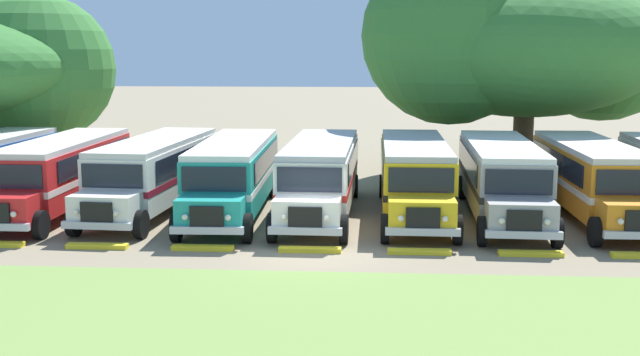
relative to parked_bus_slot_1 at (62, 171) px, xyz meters
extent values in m
plane|color=#84755B|center=(10.46, -5.71, -1.58)|extent=(220.00, 220.00, 0.00)
cube|color=olive|center=(10.46, -12.98, -1.58)|extent=(80.00, 9.65, 0.01)
cube|color=black|center=(-2.31, 0.77, 0.47)|extent=(0.32, 8.00, 0.80)
cube|color=silver|center=(-3.43, 5.13, -0.14)|extent=(0.90, 0.09, 1.30)
cylinder|color=black|center=(-2.29, 3.47, -1.08)|extent=(0.31, 1.01, 1.00)
cube|color=red|center=(0.00, 0.31, -0.03)|extent=(2.51, 9.20, 2.10)
cube|color=white|center=(0.00, 0.31, -0.20)|extent=(2.54, 9.22, 0.24)
cube|color=black|center=(1.27, 0.61, 0.47)|extent=(0.05, 8.00, 0.80)
cube|color=black|center=(-1.27, 0.61, 0.47)|extent=(0.05, 8.00, 0.80)
cube|color=beige|center=(0.00, 0.31, 1.13)|extent=(2.43, 9.10, 0.22)
cube|color=red|center=(-0.01, -4.99, -0.56)|extent=(2.20, 1.40, 1.05)
cube|color=black|center=(-0.01, -4.32, 0.47)|extent=(2.20, 0.06, 0.84)
cube|color=white|center=(0.01, 4.93, -0.14)|extent=(0.90, 0.06, 1.30)
sphere|color=#EAE5C6|center=(0.69, -5.78, -0.53)|extent=(0.20, 0.20, 0.20)
cylinder|color=black|center=(1.19, -4.89, -1.08)|extent=(0.28, 1.00, 1.00)
cylinder|color=black|center=(1.20, 3.31, -1.08)|extent=(0.28, 1.00, 1.00)
cylinder|color=black|center=(-1.20, 3.31, -1.08)|extent=(0.28, 1.00, 1.00)
cube|color=silver|center=(3.72, 0.68, -0.03)|extent=(3.10, 9.34, 2.10)
cube|color=maroon|center=(3.72, 0.68, -0.20)|extent=(3.13, 9.37, 0.24)
cube|color=black|center=(5.01, 0.89, 0.47)|extent=(0.57, 7.99, 0.80)
cube|color=black|center=(2.47, 1.06, 0.47)|extent=(0.57, 7.99, 0.80)
cube|color=beige|center=(3.72, 0.68, 1.13)|extent=(3.01, 9.24, 0.22)
cube|color=silver|center=(3.37, -4.61, -0.56)|extent=(2.29, 1.54, 1.05)
cube|color=black|center=(3.32, -5.35, -0.53)|extent=(1.10, 0.17, 0.70)
cube|color=#B7B7BC|center=(3.32, -5.39, -0.96)|extent=(2.41, 0.36, 0.24)
cube|color=black|center=(3.42, -3.94, 0.47)|extent=(2.20, 0.20, 0.84)
cube|color=maroon|center=(4.02, 5.29, -0.14)|extent=(0.90, 0.12, 1.30)
sphere|color=#EAE5C6|center=(4.02, -5.45, -0.53)|extent=(0.20, 0.20, 0.20)
sphere|color=#EAE5C6|center=(2.62, -5.36, -0.53)|extent=(0.20, 0.20, 0.20)
cylinder|color=black|center=(4.58, -4.59, -1.08)|extent=(0.35, 1.02, 1.00)
cylinder|color=black|center=(2.18, -4.43, -1.08)|extent=(0.35, 1.02, 1.00)
cylinder|color=black|center=(5.11, 3.59, -1.08)|extent=(0.35, 1.02, 1.00)
cylinder|color=black|center=(2.72, 3.75, -1.08)|extent=(0.35, 1.02, 1.00)
cube|color=teal|center=(6.96, 0.27, -0.03)|extent=(2.72, 9.26, 2.10)
cube|color=white|center=(6.96, 0.27, -0.20)|extent=(2.75, 9.28, 0.24)
cube|color=black|center=(8.22, 0.60, 0.47)|extent=(0.23, 8.00, 0.80)
cube|color=black|center=(5.68, 0.54, 0.47)|extent=(0.23, 8.00, 0.80)
cube|color=silver|center=(6.96, 0.27, 1.13)|extent=(2.64, 9.15, 0.22)
cube|color=teal|center=(7.09, -5.03, -0.56)|extent=(2.23, 1.45, 1.05)
cube|color=black|center=(7.11, -5.77, -0.53)|extent=(1.10, 0.13, 0.70)
cube|color=#B7B7BC|center=(7.11, -5.81, -0.96)|extent=(2.40, 0.26, 0.24)
cube|color=black|center=(7.07, -4.36, 0.47)|extent=(2.20, 0.11, 0.84)
cube|color=white|center=(6.85, 4.89, -0.14)|extent=(0.90, 0.08, 1.30)
sphere|color=#EAE5C6|center=(7.81, -5.80, -0.53)|extent=(0.20, 0.20, 0.20)
sphere|color=#EAE5C6|center=(6.41, -5.84, -0.53)|extent=(0.20, 0.20, 0.20)
cylinder|color=black|center=(8.28, -4.90, -1.08)|extent=(0.30, 1.01, 1.00)
cylinder|color=black|center=(5.89, -4.96, -1.08)|extent=(0.30, 1.01, 1.00)
cylinder|color=black|center=(8.09, 3.30, -1.08)|extent=(0.30, 1.01, 1.00)
cylinder|color=black|center=(5.69, 3.24, -1.08)|extent=(0.30, 1.01, 1.00)
cube|color=silver|center=(10.40, 0.39, -0.03)|extent=(2.69, 9.25, 2.10)
cube|color=red|center=(10.40, 0.39, -0.20)|extent=(2.72, 9.27, 0.24)
cube|color=black|center=(11.68, 0.66, 0.47)|extent=(0.20, 8.00, 0.80)
cube|color=black|center=(9.14, 0.71, 0.47)|extent=(0.20, 8.00, 0.80)
cube|color=#B2B2B7|center=(10.40, 0.39, 1.13)|extent=(2.60, 9.15, 0.22)
cube|color=silver|center=(10.30, -4.91, -0.56)|extent=(2.23, 1.44, 1.05)
cube|color=black|center=(10.28, -5.65, -0.53)|extent=(1.10, 0.12, 0.70)
cube|color=#B7B7BC|center=(10.28, -5.69, -0.96)|extent=(2.40, 0.25, 0.24)
cube|color=black|center=(10.31, -4.24, 0.47)|extent=(2.20, 0.10, 0.84)
cube|color=red|center=(10.50, 5.01, -0.14)|extent=(0.90, 0.08, 1.30)
sphere|color=#EAE5C6|center=(10.98, -5.72, -0.53)|extent=(0.20, 0.20, 0.20)
sphere|color=#EAE5C6|center=(9.58, -5.69, -0.53)|extent=(0.20, 0.20, 0.20)
cylinder|color=black|center=(11.50, -4.84, -1.08)|extent=(0.30, 1.01, 1.00)
cylinder|color=black|center=(9.10, -4.79, -1.08)|extent=(0.30, 1.01, 1.00)
cylinder|color=black|center=(11.66, 3.36, -1.08)|extent=(0.30, 1.01, 1.00)
cylinder|color=black|center=(9.26, 3.41, -1.08)|extent=(0.30, 1.01, 1.00)
cube|color=yellow|center=(14.08, 0.54, -0.03)|extent=(2.53, 9.21, 2.10)
cube|color=black|center=(14.08, 0.54, -0.20)|extent=(2.56, 9.23, 0.24)
cube|color=black|center=(15.35, 0.83, 0.47)|extent=(0.07, 8.00, 0.80)
cube|color=black|center=(12.81, 0.84, 0.47)|extent=(0.07, 8.00, 0.80)
cube|color=#B2B2B7|center=(14.08, 0.54, 1.13)|extent=(2.45, 9.11, 0.22)
cube|color=yellow|center=(14.06, -4.76, -0.56)|extent=(2.21, 1.41, 1.05)
cube|color=black|center=(14.06, -5.50, -0.53)|extent=(1.10, 0.10, 0.70)
cube|color=#B7B7BC|center=(14.06, -5.54, -0.96)|extent=(2.40, 0.21, 0.24)
cube|color=black|center=(14.06, -4.09, 0.47)|extent=(2.20, 0.07, 0.84)
cube|color=black|center=(14.10, 5.16, -0.14)|extent=(0.90, 0.06, 1.30)
sphere|color=#EAE5C6|center=(14.76, -5.56, -0.53)|extent=(0.20, 0.20, 0.20)
sphere|color=#EAE5C6|center=(13.36, -5.55, -0.53)|extent=(0.20, 0.20, 0.20)
cylinder|color=black|center=(15.26, -4.67, -1.08)|extent=(0.28, 1.00, 1.00)
cylinder|color=black|center=(12.86, -4.66, -1.08)|extent=(0.28, 1.00, 1.00)
cylinder|color=black|center=(15.29, 3.53, -1.08)|extent=(0.28, 1.00, 1.00)
cylinder|color=black|center=(12.89, 3.54, -1.08)|extent=(0.28, 1.00, 1.00)
cube|color=#9E9993|center=(17.42, 0.34, -0.03)|extent=(2.82, 9.28, 2.10)
cube|color=#282828|center=(17.42, 0.34, -0.20)|extent=(2.85, 9.30, 0.24)
cube|color=black|center=(18.70, 0.59, 0.47)|extent=(0.32, 8.00, 0.80)
cube|color=black|center=(16.16, 0.68, 0.47)|extent=(0.32, 8.00, 0.80)
cube|color=silver|center=(17.42, 0.34, 1.13)|extent=(2.74, 9.18, 0.22)
cube|color=#9E9993|center=(17.24, -4.96, -0.56)|extent=(2.25, 1.48, 1.05)
cube|color=black|center=(17.21, -5.70, -0.53)|extent=(1.10, 0.14, 0.70)
cube|color=#B7B7BC|center=(17.21, -5.74, -0.96)|extent=(2.41, 0.28, 0.24)
cube|color=black|center=(17.26, -4.29, 0.47)|extent=(2.20, 0.14, 0.84)
cube|color=#282828|center=(17.58, 4.96, -0.14)|extent=(0.90, 0.09, 1.30)
sphere|color=#EAE5C6|center=(17.91, -5.77, -0.53)|extent=(0.20, 0.20, 0.20)
sphere|color=#EAE5C6|center=(16.51, -5.72, -0.53)|extent=(0.20, 0.20, 0.20)
cylinder|color=black|center=(18.44, -4.90, -1.08)|extent=(0.31, 1.01, 1.00)
cylinder|color=black|center=(16.04, -4.82, -1.08)|extent=(0.31, 1.01, 1.00)
cylinder|color=black|center=(18.72, 3.29, -1.08)|extent=(0.31, 1.01, 1.00)
cylinder|color=black|center=(16.33, 3.38, -1.08)|extent=(0.31, 1.01, 1.00)
cube|color=orange|center=(20.88, 0.53, -0.03)|extent=(2.56, 9.22, 2.10)
cube|color=white|center=(20.88, 0.53, -0.20)|extent=(2.59, 9.24, 0.24)
cube|color=black|center=(22.15, 0.84, 0.47)|extent=(0.09, 8.00, 0.80)
cube|color=black|center=(19.61, 0.82, 0.47)|extent=(0.09, 8.00, 0.80)
cube|color=beige|center=(20.88, 0.53, 1.13)|extent=(2.48, 9.11, 0.22)
cube|color=orange|center=(20.92, -4.77, -0.56)|extent=(2.21, 1.41, 1.05)
cube|color=black|center=(20.91, -4.10, 0.47)|extent=(2.20, 0.07, 0.84)
cube|color=white|center=(20.85, 5.15, -0.14)|extent=(0.90, 0.07, 1.30)
sphere|color=#EAE5C6|center=(20.22, -5.56, -0.53)|extent=(0.20, 0.20, 0.20)
cylinder|color=black|center=(19.71, -4.67, -1.08)|extent=(0.29, 1.00, 1.00)
cylinder|color=black|center=(22.06, 3.54, -1.08)|extent=(0.29, 1.00, 1.00)
cylinder|color=black|center=(19.66, 3.53, -1.08)|extent=(0.29, 1.00, 1.00)
cylinder|color=black|center=(23.20, 3.28, -1.08)|extent=(0.33, 1.01, 1.00)
cube|color=yellow|center=(3.52, -5.97, -1.51)|extent=(2.00, 0.36, 0.15)
cube|color=yellow|center=(6.99, -5.97, -1.51)|extent=(2.00, 0.36, 0.15)
cube|color=yellow|center=(10.46, -5.97, -1.51)|extent=(2.00, 0.36, 0.15)
cube|color=yellow|center=(13.93, -5.97, -1.51)|extent=(2.00, 0.36, 0.15)
cube|color=yellow|center=(17.40, -5.97, -1.51)|extent=(2.00, 0.36, 0.15)
cylinder|color=brown|center=(20.12, 10.14, 0.35)|extent=(1.03, 1.03, 3.87)
ellipsoid|color=#33702D|center=(20.12, 10.14, 4.87)|extent=(13.74, 12.63, 6.90)
sphere|color=#33702D|center=(24.39, 11.95, 5.21)|extent=(8.29, 8.29, 8.29)
sphere|color=#33702D|center=(16.19, 8.93, 5.48)|extent=(8.75, 8.75, 8.75)
sphere|color=#33702D|center=(20.12, 14.08, 4.91)|extent=(6.80, 6.80, 6.80)
sphere|color=#33702D|center=(-4.48, 8.78, 3.84)|extent=(7.51, 7.51, 7.51)
camera|label=1|loc=(12.39, -29.84, 4.80)|focal=43.43mm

